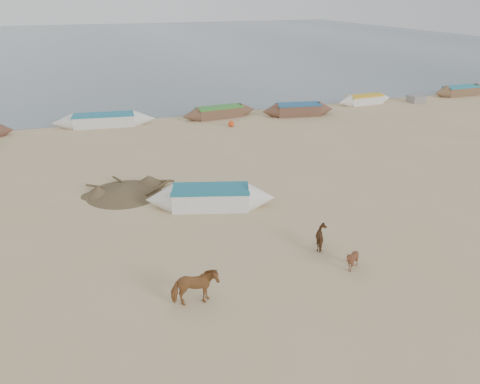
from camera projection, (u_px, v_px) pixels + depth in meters
name	position (u px, v px, depth m)	size (l,w,h in m)	color
ground	(276.00, 257.00, 17.36)	(140.00, 140.00, 0.00)	tan
sea	(101.00, 43.00, 88.29)	(160.00, 160.00, 0.00)	slate
cow_adult	(195.00, 287.00, 14.49)	(0.67, 1.47, 1.24)	brown
calf_front	(352.00, 260.00, 16.38)	(0.66, 0.74, 0.82)	#572F1B
calf_right	(323.00, 238.00, 17.80)	(0.86, 0.74, 0.87)	#57341C
near_canoe	(211.00, 198.00, 21.15)	(5.87, 1.39, 0.97)	white
debris_pile	(124.00, 190.00, 22.65)	(3.65, 3.65, 0.46)	brown
waterline_canoes	(172.00, 116.00, 35.07)	(59.23, 4.14, 0.96)	brown
beach_clutter	(221.00, 116.00, 35.59)	(46.60, 4.67, 0.64)	#327048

